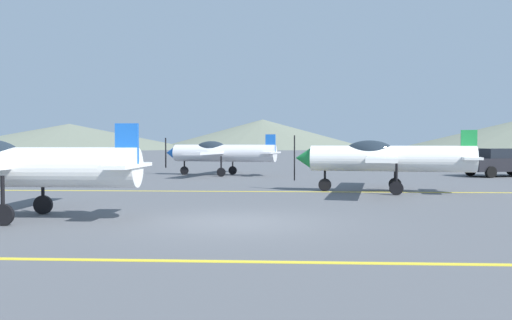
{
  "coord_description": "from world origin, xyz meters",
  "views": [
    {
      "loc": [
        1.14,
        -12.85,
        1.95
      ],
      "look_at": [
        -0.1,
        10.0,
        1.2
      ],
      "focal_mm": 37.11,
      "sensor_mm": 36.0,
      "label": 1
    }
  ],
  "objects_px": {
    "airplane_near": "(7,166)",
    "car_sedan": "(501,162)",
    "airplane_far": "(220,152)",
    "airplane_mid": "(384,158)"
  },
  "relations": [
    {
      "from": "airplane_near",
      "to": "car_sedan",
      "type": "xyz_separation_m",
      "value": [
        19.54,
        18.14,
        -0.53
      ]
    },
    {
      "from": "airplane_near",
      "to": "car_sedan",
      "type": "distance_m",
      "value": 26.66
    },
    {
      "from": "airplane_near",
      "to": "airplane_far",
      "type": "relative_size",
      "value": 1.0
    },
    {
      "from": "airplane_far",
      "to": "car_sedan",
      "type": "xyz_separation_m",
      "value": [
        16.34,
        -0.07,
        -0.53
      ]
    },
    {
      "from": "airplane_mid",
      "to": "airplane_far",
      "type": "relative_size",
      "value": 1.0
    },
    {
      "from": "airplane_near",
      "to": "airplane_mid",
      "type": "relative_size",
      "value": 0.99
    },
    {
      "from": "airplane_mid",
      "to": "airplane_far",
      "type": "distance_m",
      "value": 12.9
    },
    {
      "from": "airplane_mid",
      "to": "airplane_far",
      "type": "bearing_deg",
      "value": 126.78
    },
    {
      "from": "airplane_near",
      "to": "airplane_mid",
      "type": "bearing_deg",
      "value": 35.76
    },
    {
      "from": "car_sedan",
      "to": "airplane_near",
      "type": "bearing_deg",
      "value": -137.13
    }
  ]
}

